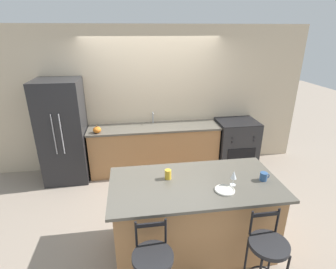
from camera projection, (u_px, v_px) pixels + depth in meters
The scene contains 14 objects.
ground_plane at pixel (157, 178), 4.95m from camera, with size 18.00×18.00×0.00m, color gray.
wall_back at pixel (152, 100), 5.04m from camera, with size 6.00×0.07×2.70m.
back_counter at pixel (155, 148), 5.10m from camera, with size 2.46×0.62×0.91m.
sink_faucet at pixel (153, 116), 5.05m from camera, with size 0.02×0.13×0.22m.
kitchen_island at pixel (194, 215), 3.22m from camera, with size 1.99×1.01×0.95m.
refrigerator at pixel (64, 132), 4.64m from camera, with size 0.76×0.73×1.84m.
oven_range at pixel (235, 143), 5.27m from camera, with size 0.77×0.67×0.95m.
bar_stool_near at pixel (153, 265), 2.46m from camera, with size 0.39×0.39×0.95m.
bar_stool_far at pixel (267, 252), 2.60m from camera, with size 0.39×0.39×0.95m.
dinner_plate at pixel (225, 190), 2.89m from camera, with size 0.22×0.22×0.02m.
wine_glass at pixel (234, 175), 2.95m from camera, with size 0.07×0.07×0.18m.
coffee_mug at pixel (264, 176), 3.08m from camera, with size 0.12×0.09×0.10m.
tumbler_cup at pixel (168, 174), 3.10m from camera, with size 0.08×0.08×0.12m.
pumpkin_decoration at pixel (97, 130), 4.60m from camera, with size 0.14×0.14×0.14m.
Camera 1 is at (-0.42, -4.28, 2.60)m, focal length 28.00 mm.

